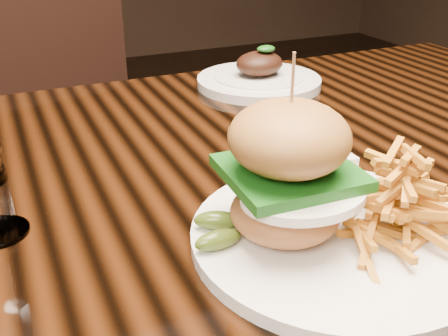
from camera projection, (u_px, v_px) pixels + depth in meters
name	position (u px, v px, depth m)	size (l,w,h in m)	color
dining_table	(229.00, 208.00, 0.78)	(1.60, 0.90, 0.75)	black
burger_plate	(339.00, 196.00, 0.54)	(0.31, 0.31, 0.21)	silver
ramekin	(314.00, 164.00, 0.70)	(0.08, 0.08, 0.04)	silver
far_dish	(259.00, 78.00, 1.06)	(0.25, 0.25, 0.08)	silver
chair_far	(76.00, 112.00, 1.54)	(0.57, 0.57, 0.95)	black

